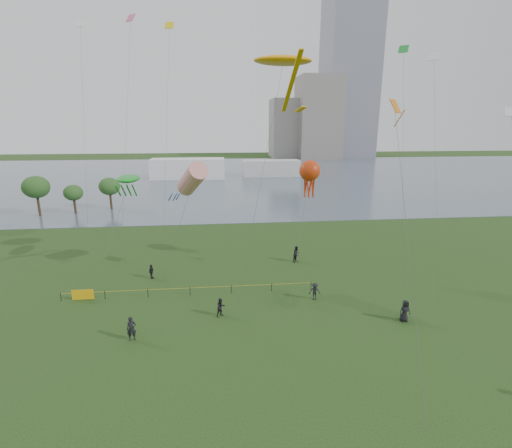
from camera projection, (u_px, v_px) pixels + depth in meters
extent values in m
plane|color=black|center=(272.00, 386.00, 23.51)|extent=(400.00, 400.00, 0.00)
cube|color=#4F5E6D|center=(227.00, 176.00, 119.53)|extent=(400.00, 120.00, 0.08)
cube|color=slate|center=(352.00, 28.00, 175.37)|extent=(24.00, 24.00, 120.00)
cube|color=gray|center=(318.00, 118.00, 178.71)|extent=(20.00, 20.00, 38.00)
cube|color=gray|center=(287.00, 128.00, 184.37)|extent=(16.00, 18.00, 28.00)
cube|color=white|center=(188.00, 169.00, 112.75)|extent=(22.00, 8.00, 6.00)
cube|color=silver|center=(271.00, 168.00, 118.36)|extent=(18.00, 7.00, 5.00)
cylinder|color=#322416|center=(75.00, 207.00, 68.68)|extent=(0.44, 0.44, 2.41)
ellipsoid|color=#305A23|center=(73.00, 193.00, 67.97)|extent=(3.43, 3.43, 2.90)
cylinder|color=#322416|center=(39.00, 207.00, 66.69)|extent=(0.44, 0.44, 3.26)
ellipsoid|color=#305A23|center=(36.00, 187.00, 65.74)|extent=(4.63, 4.63, 3.91)
cylinder|color=#322416|center=(111.00, 202.00, 72.10)|extent=(0.44, 0.44, 2.77)
ellipsoid|color=#305A23|center=(109.00, 186.00, 71.29)|extent=(3.94, 3.94, 3.33)
cylinder|color=black|center=(61.00, 297.00, 34.75)|extent=(0.07, 0.07, 0.85)
cylinder|color=black|center=(105.00, 295.00, 35.15)|extent=(0.07, 0.07, 0.85)
cylinder|color=black|center=(148.00, 293.00, 35.55)|extent=(0.07, 0.07, 0.85)
cylinder|color=black|center=(190.00, 291.00, 35.95)|extent=(0.07, 0.07, 0.85)
cylinder|color=black|center=(231.00, 289.00, 36.35)|extent=(0.07, 0.07, 0.85)
cylinder|color=black|center=(272.00, 287.00, 36.75)|extent=(0.07, 0.07, 0.85)
cylinder|color=black|center=(311.00, 286.00, 37.15)|extent=(0.07, 0.07, 0.85)
cylinder|color=yellow|center=(190.00, 288.00, 35.87)|extent=(24.00, 0.03, 0.03)
cube|color=#EDAA0C|center=(83.00, 295.00, 34.92)|extent=(2.00, 0.04, 1.00)
imported|color=black|center=(221.00, 307.00, 31.90)|extent=(1.01, 0.95, 1.65)
imported|color=black|center=(315.00, 291.00, 34.92)|extent=(1.18, 0.82, 1.68)
imported|color=black|center=(151.00, 272.00, 39.78)|extent=(0.64, 0.99, 1.56)
imported|color=black|center=(405.00, 311.00, 31.08)|extent=(0.96, 0.66, 1.90)
imported|color=black|center=(132.00, 329.00, 28.31)|extent=(0.81, 0.64, 1.94)
imported|color=black|center=(297.00, 254.00, 44.55)|extent=(1.19, 1.20, 1.95)
cylinder|color=#3F3F42|center=(260.00, 184.00, 33.85)|extent=(4.64, 4.65, 21.65)
ellipsoid|color=orange|center=(283.00, 61.00, 33.47)|extent=(5.35, 3.34, 0.84)
cube|color=orange|center=(291.00, 84.00, 30.06)|extent=(0.36, 6.98, 4.09)
cube|color=orange|center=(301.00, 109.00, 26.96)|extent=(0.95, 0.95, 0.42)
cylinder|color=#3F3F42|center=(177.00, 232.00, 38.39)|extent=(3.41, 1.59, 10.66)
cylinder|color=red|center=(192.00, 179.00, 37.91)|extent=(3.82, 5.24, 3.94)
cylinder|color=#1846AD|center=(178.00, 197.00, 37.04)|extent=(0.60, 1.13, 0.88)
cylinder|color=#1846AD|center=(175.00, 196.00, 37.38)|extent=(0.60, 1.13, 0.88)
cylinder|color=#1846AD|center=(171.00, 197.00, 37.19)|extent=(0.60, 1.13, 0.88)
cylinder|color=#1846AD|center=(170.00, 198.00, 36.74)|extent=(0.60, 1.13, 0.88)
cylinder|color=#1846AD|center=(175.00, 198.00, 36.65)|extent=(0.60, 1.13, 0.88)
cylinder|color=#3F3F42|center=(112.00, 234.00, 38.01)|extent=(2.87, 6.23, 10.45)
ellipsoid|color=green|center=(129.00, 179.00, 39.77)|extent=(2.27, 4.09, 0.80)
cylinder|color=green|center=(118.00, 190.00, 38.42)|extent=(0.16, 1.79, 1.54)
cylinder|color=green|center=(123.00, 190.00, 38.47)|extent=(0.16, 1.79, 1.54)
cylinder|color=green|center=(129.00, 190.00, 38.53)|extent=(0.16, 1.79, 1.54)
cylinder|color=green|center=(134.00, 190.00, 38.58)|extent=(0.16, 1.79, 1.54)
cylinder|color=#3F3F42|center=(300.00, 233.00, 36.91)|extent=(3.88, 9.59, 11.22)
sphere|color=red|center=(310.00, 171.00, 40.24)|extent=(2.29, 2.29, 2.29)
cylinder|color=red|center=(314.00, 185.00, 40.70)|extent=(0.18, 0.54, 2.60)
cylinder|color=red|center=(310.00, 185.00, 41.09)|extent=(0.49, 0.36, 2.61)
cylinder|color=red|center=(306.00, 185.00, 41.04)|extent=(0.49, 0.36, 2.61)
cylinder|color=red|center=(305.00, 185.00, 40.60)|extent=(0.18, 0.54, 2.60)
cylinder|color=red|center=(308.00, 186.00, 40.21)|extent=(0.49, 0.36, 2.61)
cylinder|color=red|center=(312.00, 186.00, 40.26)|extent=(0.49, 0.36, 2.61)
cylinder|color=#3F3F42|center=(408.00, 236.00, 25.19)|extent=(3.71, 14.96, 17.54)
cube|color=orange|center=(395.00, 106.00, 30.26)|extent=(1.37, 1.37, 1.12)
cylinder|color=orange|center=(399.00, 119.00, 29.66)|extent=(0.08, 1.58, 1.35)
cube|color=white|center=(80.00, 23.00, 37.70)|extent=(1.04, 1.00, 0.76)
cube|color=#198C2D|center=(404.00, 49.00, 36.37)|extent=(0.93, 0.60, 0.76)
cube|color=yellow|center=(169.00, 25.00, 38.26)|extent=(1.05, 0.96, 0.76)
cube|color=white|center=(511.00, 112.00, 30.62)|extent=(0.97, 0.68, 0.76)
cube|color=#E5598C|center=(131.00, 18.00, 35.91)|extent=(1.01, 0.76, 0.76)
cube|color=white|center=(434.00, 56.00, 34.33)|extent=(1.04, 0.85, 0.76)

